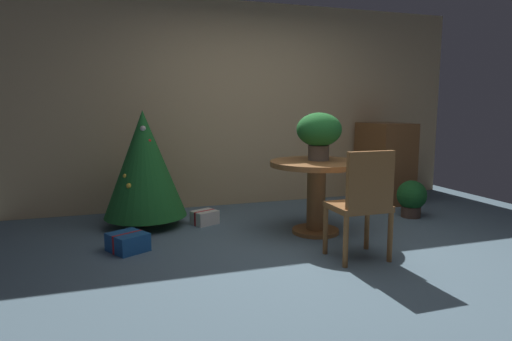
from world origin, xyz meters
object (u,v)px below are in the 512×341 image
(round_dining_table, at_px, (316,182))
(gift_box_blue, at_px, (128,242))
(flower_vase, at_px, (319,132))
(gift_box_cream, at_px, (205,217))
(holiday_tree, at_px, (144,164))
(wooden_chair_near, at_px, (363,199))
(potted_plant, at_px, (412,197))
(wooden_cabinet, at_px, (385,162))

(round_dining_table, xyz_separation_m, gift_box_blue, (-1.86, 0.01, -0.45))
(round_dining_table, relative_size, flower_vase, 1.95)
(round_dining_table, bearing_deg, gift_box_blue, 179.54)
(gift_box_cream, height_order, gift_box_blue, gift_box_blue)
(flower_vase, xyz_separation_m, holiday_tree, (-1.68, 0.76, -0.36))
(wooden_chair_near, relative_size, potted_plant, 2.16)
(gift_box_blue, relative_size, wooden_cabinet, 0.38)
(gift_box_blue, distance_m, potted_plant, 3.22)
(holiday_tree, bearing_deg, gift_box_blue, -105.73)
(gift_box_cream, bearing_deg, round_dining_table, -34.39)
(flower_vase, xyz_separation_m, gift_box_cream, (-1.06, 0.63, -0.96))
(holiday_tree, bearing_deg, wooden_cabinet, 4.83)
(round_dining_table, bearing_deg, holiday_tree, 153.23)
(round_dining_table, xyz_separation_m, wooden_chair_near, (0.00, -0.87, -0.01))
(wooden_chair_near, bearing_deg, flower_vase, 87.12)
(round_dining_table, xyz_separation_m, potted_plant, (1.35, 0.24, -0.30))
(gift_box_cream, distance_m, wooden_cabinet, 2.64)
(wooden_cabinet, bearing_deg, gift_box_blue, -162.50)
(gift_box_cream, height_order, potted_plant, potted_plant)
(flower_vase, bearing_deg, wooden_chair_near, -92.88)
(wooden_chair_near, height_order, wooden_cabinet, wooden_cabinet)
(flower_vase, height_order, gift_box_cream, flower_vase)
(wooden_chair_near, bearing_deg, gift_box_cream, 122.94)
(flower_vase, distance_m, gift_box_blue, 2.13)
(wooden_cabinet, xyz_separation_m, potted_plant, (-0.20, -0.85, -0.30))
(gift_box_blue, distance_m, wooden_cabinet, 3.61)
(wooden_chair_near, bearing_deg, round_dining_table, 90.00)
(gift_box_cream, bearing_deg, holiday_tree, 168.15)
(round_dining_table, relative_size, gift_box_blue, 2.30)
(round_dining_table, height_order, gift_box_blue, round_dining_table)
(round_dining_table, xyz_separation_m, holiday_tree, (-1.63, 0.82, 0.15))
(holiday_tree, xyz_separation_m, gift_box_cream, (0.62, -0.13, -0.61))
(wooden_cabinet, height_order, potted_plant, wooden_cabinet)
(flower_vase, height_order, holiday_tree, holiday_tree)
(flower_vase, bearing_deg, wooden_cabinet, 34.38)
(round_dining_table, height_order, holiday_tree, holiday_tree)
(flower_vase, bearing_deg, potted_plant, 7.76)
(wooden_chair_near, relative_size, gift_box_blue, 2.28)
(flower_vase, xyz_separation_m, wooden_cabinet, (1.51, 1.03, -0.50))
(holiday_tree, height_order, gift_box_blue, holiday_tree)
(holiday_tree, relative_size, potted_plant, 2.88)
(wooden_cabinet, bearing_deg, flower_vase, -145.62)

